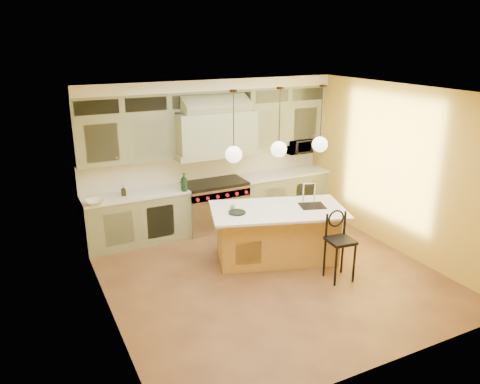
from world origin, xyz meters
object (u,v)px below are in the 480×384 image
range (215,205)px  kitchen_island (277,232)px  counter_stool (339,242)px  microwave (298,146)px

range → kitchen_island: size_ratio=0.49×
counter_stool → microwave: microwave is taller
kitchen_island → counter_stool: size_ratio=2.23×
microwave → range: bearing=-176.9°
range → microwave: size_ratio=2.21×
range → counter_stool: bearing=-71.8°
range → counter_stool: 2.89m
range → kitchen_island: kitchen_island is taller
counter_stool → range: bearing=113.6°
range → counter_stool: counter_stool is taller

